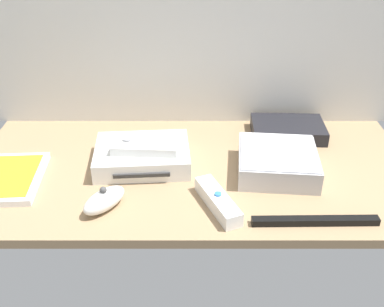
# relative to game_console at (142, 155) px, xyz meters

# --- Properties ---
(ground_plane) EXTENTS (1.00, 0.48, 0.02)m
(ground_plane) POSITION_rel_game_console_xyz_m (0.11, -0.02, -0.03)
(ground_plane) COLOR #9E7F5B
(ground_plane) RESTS_ON ground
(game_console) EXTENTS (0.22, 0.18, 0.04)m
(game_console) POSITION_rel_game_console_xyz_m (0.00, 0.00, 0.00)
(game_console) COLOR white
(game_console) RESTS_ON ground_plane
(mini_computer) EXTENTS (0.19, 0.19, 0.05)m
(mini_computer) POSITION_rel_game_console_xyz_m (0.30, -0.03, 0.00)
(mini_computer) COLOR silver
(mini_computer) RESTS_ON ground_plane
(game_case) EXTENTS (0.15, 0.20, 0.02)m
(game_case) POSITION_rel_game_console_xyz_m (-0.28, -0.07, -0.01)
(game_case) COLOR white
(game_case) RESTS_ON ground_plane
(network_router) EXTENTS (0.18, 0.13, 0.03)m
(network_router) POSITION_rel_game_console_xyz_m (0.36, 0.14, -0.00)
(network_router) COLOR black
(network_router) RESTS_ON ground_plane
(remote_wand) EXTENTS (0.09, 0.15, 0.03)m
(remote_wand) POSITION_rel_game_console_xyz_m (0.16, -0.16, -0.01)
(remote_wand) COLOR white
(remote_wand) RESTS_ON ground_plane
(remote_nunchuk) EXTENTS (0.10, 0.11, 0.05)m
(remote_nunchuk) POSITION_rel_game_console_xyz_m (-0.06, -0.17, -0.00)
(remote_nunchuk) COLOR white
(remote_nunchuk) RESTS_ON ground_plane
(remote_classic_pad) EXTENTS (0.15, 0.09, 0.02)m
(remote_classic_pad) POSITION_rel_game_console_xyz_m (0.01, -0.01, 0.03)
(remote_classic_pad) COLOR white
(remote_classic_pad) RESTS_ON game_console
(sensor_bar) EXTENTS (0.24, 0.02, 0.01)m
(sensor_bar) POSITION_rel_game_console_xyz_m (0.34, -0.21, -0.01)
(sensor_bar) COLOR black
(sensor_bar) RESTS_ON ground_plane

